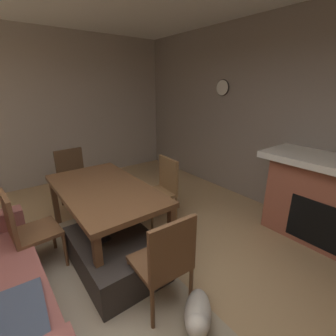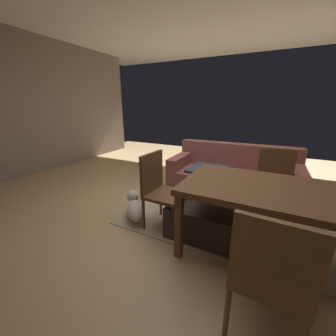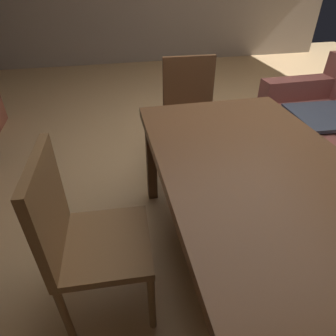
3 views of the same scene
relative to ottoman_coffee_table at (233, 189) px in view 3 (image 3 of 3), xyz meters
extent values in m
plane|color=tan|center=(-0.59, 0.31, -0.19)|extent=(8.85, 8.85, 0.00)
cube|color=tan|center=(0.00, 0.57, -0.18)|extent=(2.60, 2.00, 0.01)
cube|color=#8C4C47|center=(-0.98, 1.12, 0.33)|extent=(0.20, 0.90, 0.20)
cube|color=#2D2826|center=(0.00, 0.00, 0.00)|extent=(1.09, 0.76, 0.37)
cube|color=black|center=(0.02, 0.11, 0.20)|extent=(0.07, 0.17, 0.02)
cube|color=brown|center=(0.53, -0.14, 0.52)|extent=(1.72, 0.95, 0.06)
cube|color=brown|center=(-0.27, 0.28, 0.15)|extent=(0.07, 0.07, 0.68)
cube|color=brown|center=(-0.27, -0.56, 0.15)|extent=(0.07, 0.07, 0.68)
cube|color=brown|center=(-0.63, -0.14, 0.24)|extent=(0.46, 0.46, 0.04)
cube|color=brown|center=(-0.83, -0.13, 0.50)|extent=(0.06, 0.44, 0.48)
cylinder|color=brown|center=(-0.42, 0.05, 0.02)|extent=(0.04, 0.04, 0.41)
cylinder|color=brown|center=(-0.44, -0.35, 0.02)|extent=(0.04, 0.04, 0.41)
cylinder|color=brown|center=(-0.82, 0.07, 0.02)|extent=(0.04, 0.04, 0.41)
cylinder|color=brown|center=(-0.84, -0.33, 0.02)|extent=(0.04, 0.04, 0.41)
cylinder|color=brown|center=(0.35, 0.42, 0.02)|extent=(0.04, 0.04, 0.41)
cube|color=brown|center=(0.53, -0.92, 0.24)|extent=(0.46, 0.46, 0.04)
cube|color=brown|center=(0.52, -1.12, 0.50)|extent=(0.44, 0.06, 0.48)
cylinder|color=brown|center=(0.34, -0.71, 0.02)|extent=(0.04, 0.04, 0.41)
cylinder|color=brown|center=(0.74, -0.73, 0.02)|extent=(0.04, 0.04, 0.41)
cylinder|color=brown|center=(0.32, -1.11, 0.02)|extent=(0.04, 0.04, 0.41)
cylinder|color=brown|center=(0.72, -1.13, 0.02)|extent=(0.04, 0.04, 0.41)
ellipsoid|color=silver|center=(-1.04, -0.23, -0.03)|extent=(0.47, 0.47, 0.22)
sphere|color=silver|center=(-1.18, -0.08, 0.09)|extent=(0.16, 0.16, 0.16)
camera|label=1|loc=(-2.02, 0.83, 1.71)|focal=25.40mm
camera|label=2|loc=(0.43, -2.15, 1.29)|focal=21.89mm
camera|label=3|loc=(1.50, -0.81, 1.34)|focal=30.99mm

